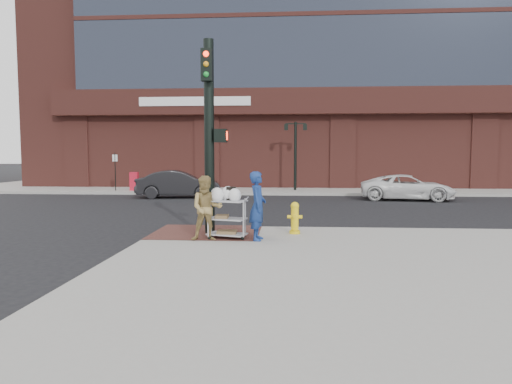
# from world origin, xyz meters

# --- Properties ---
(ground) EXTENTS (220.00, 220.00, 0.00)m
(ground) POSITION_xyz_m (0.00, 0.00, 0.00)
(ground) COLOR black
(ground) RESTS_ON ground
(sidewalk_far) EXTENTS (65.00, 36.00, 0.15)m
(sidewalk_far) POSITION_xyz_m (12.50, 32.00, 0.07)
(sidewalk_far) COLOR gray
(sidewalk_far) RESTS_ON ground
(brick_curb_ramp) EXTENTS (2.80, 2.40, 0.01)m
(brick_curb_ramp) POSITION_xyz_m (-0.60, 0.90, 0.16)
(brick_curb_ramp) COLOR brown
(brick_curb_ramp) RESTS_ON sidewalk_near
(bank_building) EXTENTS (42.00, 26.00, 28.00)m
(bank_building) POSITION_xyz_m (5.00, 31.00, 14.15)
(bank_building) COLOR brown
(bank_building) RESTS_ON sidewalk_far
(lamp_post) EXTENTS (1.32, 0.22, 4.00)m
(lamp_post) POSITION_xyz_m (2.00, 16.00, 2.62)
(lamp_post) COLOR black
(lamp_post) RESTS_ON sidewalk_far
(parking_sign) EXTENTS (0.05, 0.05, 2.20)m
(parking_sign) POSITION_xyz_m (-8.50, 15.00, 1.25)
(parking_sign) COLOR black
(parking_sign) RESTS_ON sidewalk_far
(traffic_signal_pole) EXTENTS (0.61, 0.51, 5.00)m
(traffic_signal_pole) POSITION_xyz_m (-0.48, 0.77, 2.83)
(traffic_signal_pole) COLOR black
(traffic_signal_pole) RESTS_ON sidewalk_near
(woman_blue) EXTENTS (0.42, 0.62, 1.66)m
(woman_blue) POSITION_xyz_m (0.82, -0.12, 0.98)
(woman_blue) COLOR navy
(woman_blue) RESTS_ON sidewalk_near
(pedestrian_tan) EXTENTS (0.84, 0.70, 1.56)m
(pedestrian_tan) POSITION_xyz_m (-0.39, -0.26, 0.93)
(pedestrian_tan) COLOR #9E834A
(pedestrian_tan) RESTS_ON sidewalk_near
(sedan_dark) EXTENTS (4.49, 2.10, 1.42)m
(sedan_dark) POSITION_xyz_m (-4.11, 12.33, 0.71)
(sedan_dark) COLOR black
(sedan_dark) RESTS_ON ground
(minivan_white) EXTENTS (4.78, 2.77, 1.25)m
(minivan_white) POSITION_xyz_m (7.44, 11.84, 0.63)
(minivan_white) COLOR white
(minivan_white) RESTS_ON ground
(utility_cart) EXTENTS (1.03, 0.75, 1.28)m
(utility_cart) POSITION_xyz_m (0.05, 0.03, 0.73)
(utility_cart) COLOR #ADADB2
(utility_cart) RESTS_ON sidewalk_near
(fire_hydrant) EXTENTS (0.39, 0.27, 0.83)m
(fire_hydrant) POSITION_xyz_m (1.73, 0.86, 0.58)
(fire_hydrant) COLOR yellow
(fire_hydrant) RESTS_ON sidewalk_near
(newsbox_red) EXTENTS (0.47, 0.43, 1.07)m
(newsbox_red) POSITION_xyz_m (-7.43, 15.16, 0.69)
(newsbox_red) COLOR red
(newsbox_red) RESTS_ON sidewalk_far
(newsbox_yellow) EXTENTS (0.46, 0.44, 0.92)m
(newsbox_yellow) POSITION_xyz_m (-5.38, 15.66, 0.61)
(newsbox_yellow) COLOR gold
(newsbox_yellow) RESTS_ON sidewalk_far
(newsbox_blue) EXTENTS (0.42, 0.39, 0.91)m
(newsbox_blue) POSITION_xyz_m (-5.08, 14.85, 0.60)
(newsbox_blue) COLOR #1D21BD
(newsbox_blue) RESTS_ON sidewalk_far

